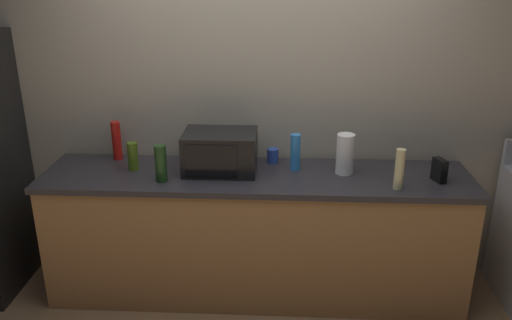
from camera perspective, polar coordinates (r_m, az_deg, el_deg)
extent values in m
cube|color=#B2A893|center=(3.74, 0.34, 7.25)|extent=(6.40, 0.10, 2.70)
cube|color=#B27F4C|center=(3.70, 0.00, -8.29)|extent=(2.80, 0.60, 0.86)
cube|color=#2D2B30|center=(3.50, 0.00, -1.84)|extent=(2.84, 0.64, 0.04)
cube|color=black|center=(3.51, -3.88, 0.90)|extent=(0.48, 0.34, 0.27)
cube|color=black|center=(3.35, -4.90, -0.10)|extent=(0.34, 0.01, 0.21)
cylinder|color=white|center=(3.51, 9.59, 0.64)|extent=(0.12, 0.12, 0.27)
cube|color=black|center=(3.55, 19.18, -1.04)|extent=(0.08, 0.12, 0.15)
cylinder|color=#338CE5|center=(3.53, 4.27, 0.84)|extent=(0.07, 0.07, 0.25)
cylinder|color=beige|center=(3.34, 15.23, -0.97)|extent=(0.06, 0.06, 0.26)
cylinder|color=#4C6B19|center=(3.63, -13.15, 0.38)|extent=(0.07, 0.07, 0.19)
cylinder|color=red|center=(3.84, -14.81, 2.04)|extent=(0.06, 0.06, 0.27)
cylinder|color=#1E3F19|center=(3.40, -10.24, -0.36)|extent=(0.07, 0.07, 0.24)
cylinder|color=#2D4CB2|center=(3.68, 1.83, 0.48)|extent=(0.08, 0.08, 0.10)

